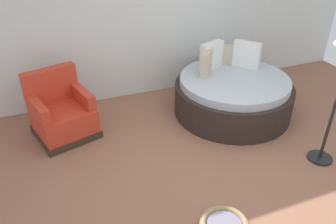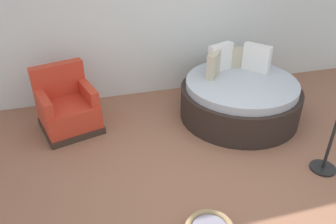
{
  "view_description": "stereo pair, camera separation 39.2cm",
  "coord_description": "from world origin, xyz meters",
  "views": [
    {
      "loc": [
        -1.72,
        -2.75,
        2.84
      ],
      "look_at": [
        -0.34,
        0.79,
        0.55
      ],
      "focal_mm": 35.85,
      "sensor_mm": 36.0,
      "label": 1
    },
    {
      "loc": [
        -1.35,
        -2.87,
        2.84
      ],
      "look_at": [
        -0.34,
        0.79,
        0.55
      ],
      "focal_mm": 35.85,
      "sensor_mm": 36.0,
      "label": 2
    }
  ],
  "objects": [
    {
      "name": "red_armchair",
      "position": [
        -1.65,
        1.65,
        0.33
      ],
      "size": [
        0.99,
        0.99,
        0.94
      ],
      "color": "#38281E",
      "rests_on": "ground_plane"
    },
    {
      "name": "round_daybed",
      "position": [
        0.96,
        1.28,
        0.32
      ],
      "size": [
        1.86,
        1.86,
        1.05
      ],
      "color": "#2D231E",
      "rests_on": "ground_plane"
    },
    {
      "name": "ground_plane",
      "position": [
        0.0,
        0.0,
        -0.01
      ],
      "size": [
        8.0,
        8.0,
        0.02
      ],
      "primitive_type": "cube",
      "color": "#936047"
    },
    {
      "name": "back_wall",
      "position": [
        0.0,
        2.52,
        1.51
      ],
      "size": [
        8.0,
        0.12,
        3.02
      ],
      "primitive_type": "cube",
      "color": "silver",
      "rests_on": "ground_plane"
    }
  ]
}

